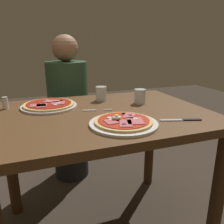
{
  "coord_description": "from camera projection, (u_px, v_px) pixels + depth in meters",
  "views": [
    {
      "loc": [
        -0.33,
        -1.09,
        1.11
      ],
      "look_at": [
        0.02,
        -0.11,
        0.8
      ],
      "focal_mm": 36.31,
      "sensor_mm": 36.0,
      "label": 1
    }
  ],
  "objects": [
    {
      "name": "water_glass_far",
      "position": [
        140.0,
        97.0,
        1.36
      ],
      "size": [
        0.07,
        0.07,
        0.09
      ],
      "color": "silver",
      "rests_on": "dining_table"
    },
    {
      "name": "pizza_across_left",
      "position": [
        49.0,
        105.0,
        1.28
      ],
      "size": [
        0.31,
        0.31,
        0.03
      ],
      "color": "white",
      "rests_on": "dining_table"
    },
    {
      "name": "fork",
      "position": [
        95.0,
        110.0,
        1.22
      ],
      "size": [
        0.16,
        0.05,
        0.0
      ],
      "color": "silver",
      "rests_on": "dining_table"
    },
    {
      "name": "dining_table",
      "position": [
        101.0,
        134.0,
        1.23
      ],
      "size": [
        1.14,
        0.83,
        0.77
      ],
      "color": "brown",
      "rests_on": "ground"
    },
    {
      "name": "water_glass_near",
      "position": [
        101.0,
        95.0,
        1.42
      ],
      "size": [
        0.07,
        0.07,
        0.09
      ],
      "color": "silver",
      "rests_on": "dining_table"
    },
    {
      "name": "diner_person",
      "position": [
        69.0,
        114.0,
        1.86
      ],
      "size": [
        0.32,
        0.32,
        1.18
      ],
      "rotation": [
        0.0,
        0.0,
        3.14
      ],
      "color": "black",
      "rests_on": "ground"
    },
    {
      "name": "salt_shaker",
      "position": [
        5.0,
        103.0,
        1.24
      ],
      "size": [
        0.03,
        0.03,
        0.07
      ],
      "color": "white",
      "rests_on": "dining_table"
    },
    {
      "name": "pizza_foreground",
      "position": [
        124.0,
        122.0,
        1.0
      ],
      "size": [
        0.31,
        0.31,
        0.05
      ],
      "color": "white",
      "rests_on": "dining_table"
    },
    {
      "name": "knife",
      "position": [
        184.0,
        120.0,
        1.06
      ],
      "size": [
        0.19,
        0.08,
        0.01
      ],
      "color": "silver",
      "rests_on": "dining_table"
    }
  ]
}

